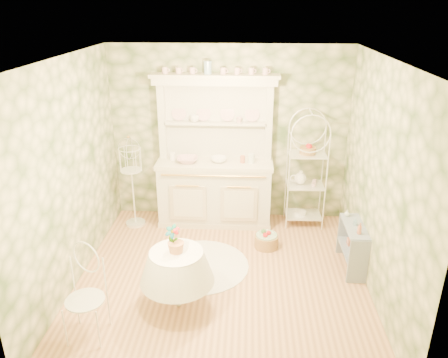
# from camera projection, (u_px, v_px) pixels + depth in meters

# --- Properties ---
(floor) EXTENTS (3.60, 3.60, 0.00)m
(floor) POSITION_uv_depth(u_px,v_px,m) (222.00, 277.00, 5.55)
(floor) COLOR tan
(floor) RESTS_ON ground
(ceiling) EXTENTS (3.60, 3.60, 0.00)m
(ceiling) POSITION_uv_depth(u_px,v_px,m) (221.00, 59.00, 4.52)
(ceiling) COLOR white
(ceiling) RESTS_ON floor
(wall_left) EXTENTS (3.60, 3.60, 0.00)m
(wall_left) POSITION_uv_depth(u_px,v_px,m) (69.00, 176.00, 5.13)
(wall_left) COLOR beige
(wall_left) RESTS_ON floor
(wall_right) EXTENTS (3.60, 3.60, 0.00)m
(wall_right) POSITION_uv_depth(u_px,v_px,m) (380.00, 183.00, 4.94)
(wall_right) COLOR beige
(wall_right) RESTS_ON floor
(wall_back) EXTENTS (3.60, 3.60, 0.00)m
(wall_back) POSITION_uv_depth(u_px,v_px,m) (229.00, 135.00, 6.70)
(wall_back) COLOR beige
(wall_back) RESTS_ON floor
(wall_front) EXTENTS (3.60, 3.60, 0.00)m
(wall_front) POSITION_uv_depth(u_px,v_px,m) (207.00, 268.00, 3.37)
(wall_front) COLOR beige
(wall_front) RESTS_ON floor
(kitchen_dresser) EXTENTS (1.87, 0.61, 2.29)m
(kitchen_dresser) POSITION_uv_depth(u_px,v_px,m) (215.00, 153.00, 6.53)
(kitchen_dresser) COLOR silver
(kitchen_dresser) RESTS_ON floor
(bakers_rack) EXTENTS (0.54, 0.39, 1.72)m
(bakers_rack) POSITION_uv_depth(u_px,v_px,m) (306.00, 172.00, 6.57)
(bakers_rack) COLOR white
(bakers_rack) RESTS_ON floor
(side_shelf) EXTENTS (0.34, 0.74, 0.62)m
(side_shelf) POSITION_uv_depth(u_px,v_px,m) (352.00, 247.00, 5.65)
(side_shelf) COLOR #818FA3
(side_shelf) RESTS_ON floor
(round_table) EXTENTS (0.64, 0.64, 0.68)m
(round_table) POSITION_uv_depth(u_px,v_px,m) (178.00, 281.00, 4.92)
(round_table) COLOR white
(round_table) RESTS_ON floor
(cafe_chair) EXTENTS (0.57, 0.57, 0.94)m
(cafe_chair) POSITION_uv_depth(u_px,v_px,m) (85.00, 298.00, 4.42)
(cafe_chair) COLOR white
(cafe_chair) RESTS_ON floor
(birdcage_stand) EXTENTS (0.35, 0.35, 1.34)m
(birdcage_stand) POSITION_uv_depth(u_px,v_px,m) (132.00, 185.00, 6.62)
(birdcage_stand) COLOR white
(birdcage_stand) RESTS_ON floor
(floor_basket) EXTENTS (0.40, 0.40, 0.22)m
(floor_basket) POSITION_uv_depth(u_px,v_px,m) (266.00, 240.00, 6.20)
(floor_basket) COLOR #A87F4A
(floor_basket) RESTS_ON floor
(lace_rug) EXTENTS (1.64, 1.64, 0.01)m
(lace_rug) POSITION_uv_depth(u_px,v_px,m) (200.00, 265.00, 5.79)
(lace_rug) COLOR white
(lace_rug) RESTS_ON floor
(bowl_floral) EXTENTS (0.34, 0.34, 0.08)m
(bowl_floral) POSITION_uv_depth(u_px,v_px,m) (187.00, 162.00, 6.55)
(bowl_floral) COLOR white
(bowl_floral) RESTS_ON kitchen_dresser
(bowl_white) EXTENTS (0.29, 0.29, 0.08)m
(bowl_white) POSITION_uv_depth(u_px,v_px,m) (219.00, 161.00, 6.57)
(bowl_white) COLOR white
(bowl_white) RESTS_ON kitchen_dresser
(cup_left) EXTENTS (0.18, 0.18, 0.11)m
(cup_left) POSITION_uv_depth(u_px,v_px,m) (195.00, 120.00, 6.51)
(cup_left) COLOR white
(cup_left) RESTS_ON kitchen_dresser
(cup_right) EXTENTS (0.10, 0.10, 0.08)m
(cup_right) POSITION_uv_depth(u_px,v_px,m) (239.00, 121.00, 6.46)
(cup_right) COLOR white
(cup_right) RESTS_ON kitchen_dresser
(potted_geranium) EXTENTS (0.20, 0.17, 0.32)m
(potted_geranium) POSITION_uv_depth(u_px,v_px,m) (173.00, 241.00, 4.73)
(potted_geranium) COLOR #3F7238
(potted_geranium) RESTS_ON round_table
(bottle_amber) EXTENTS (0.07, 0.07, 0.15)m
(bottle_amber) POSITION_uv_depth(u_px,v_px,m) (360.00, 229.00, 5.32)
(bottle_amber) COLOR #C26C4C
(bottle_amber) RESTS_ON side_shelf
(bottle_blue) EXTENTS (0.06, 0.06, 0.10)m
(bottle_blue) POSITION_uv_depth(u_px,v_px,m) (355.00, 222.00, 5.54)
(bottle_blue) COLOR #83A7BE
(bottle_blue) RESTS_ON side_shelf
(bottle_glass) EXTENTS (0.09, 0.09, 0.09)m
(bottle_glass) POSITION_uv_depth(u_px,v_px,m) (347.00, 214.00, 5.77)
(bottle_glass) COLOR silver
(bottle_glass) RESTS_ON side_shelf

